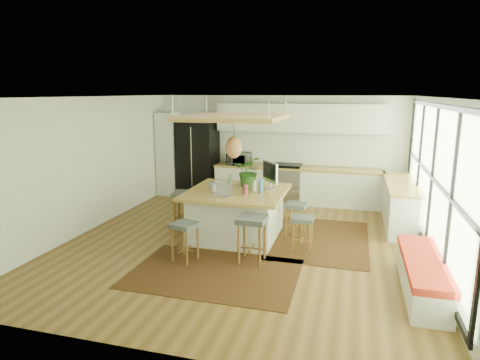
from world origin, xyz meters
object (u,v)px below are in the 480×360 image
(island_plant, at_px, (249,174))
(stool_left_side, at_px, (186,213))
(stool_near_right, at_px, (252,242))
(stool_near_left, at_px, (185,241))
(stool_right_back, at_px, (296,219))
(laptop, at_px, (221,190))
(microwave, at_px, (239,157))
(fridge, at_px, (198,162))
(island, at_px, (237,214))
(stool_right_front, at_px, (302,232))
(monitor, at_px, (270,176))

(island_plant, bearing_deg, stool_left_side, -164.94)
(stool_near_right, bearing_deg, stool_near_left, -166.72)
(stool_right_back, xyz_separation_m, laptop, (-1.27, -0.83, 0.70))
(stool_near_left, bearing_deg, microwave, 93.25)
(fridge, relative_size, stool_right_back, 3.03)
(stool_right_back, distance_m, laptop, 1.67)
(island_plant, bearing_deg, island, -106.52)
(island, bearing_deg, fridge, 123.45)
(fridge, xyz_separation_m, island_plant, (2.04, -2.44, 0.25))
(stool_near_right, height_order, stool_left_side, stool_left_side)
(stool_right_front, xyz_separation_m, monitor, (-0.75, 0.75, 0.83))
(island, distance_m, stool_left_side, 1.13)
(laptop, bearing_deg, stool_left_side, 159.48)
(stool_left_side, bearing_deg, stool_near_right, -36.08)
(stool_near_left, relative_size, stool_left_side, 0.84)
(stool_near_left, height_order, laptop, laptop)
(island_plant, bearing_deg, stool_right_back, -6.75)
(monitor, height_order, microwave, monitor)
(stool_left_side, relative_size, monitor, 1.36)
(monitor, bearing_deg, island, -99.79)
(laptop, xyz_separation_m, monitor, (0.74, 0.82, 0.14))
(stool_near_left, xyz_separation_m, stool_left_side, (-0.62, 1.50, 0.00))
(laptop, relative_size, microwave, 0.61)
(island_plant, bearing_deg, stool_near_right, -74.04)
(fridge, distance_m, monitor, 3.59)
(fridge, bearing_deg, stool_near_right, -54.55)
(stool_near_right, height_order, monitor, monitor)
(stool_right_front, relative_size, stool_left_side, 0.80)
(island, height_order, stool_near_left, island)
(stool_right_front, bearing_deg, island, 161.91)
(fridge, xyz_separation_m, island, (1.91, -2.89, -0.46))
(stool_near_right, bearing_deg, island_plant, 105.96)
(stool_near_left, distance_m, laptop, 1.18)
(fridge, bearing_deg, island_plant, -46.45)
(stool_near_right, xyz_separation_m, monitor, (-0.00, 1.45, 0.83))
(stool_near_right, bearing_deg, island, 117.20)
(fridge, xyz_separation_m, microwave, (1.16, -0.08, 0.20))
(island, xyz_separation_m, stool_left_side, (-1.12, 0.11, -0.11))
(island, height_order, laptop, laptop)
(stool_near_right, height_order, stool_right_front, stool_near_right)
(island, relative_size, stool_right_back, 2.79)
(fridge, relative_size, stool_near_right, 2.56)
(laptop, relative_size, monitor, 0.60)
(stool_right_back, bearing_deg, island_plant, 173.25)
(stool_right_front, xyz_separation_m, laptop, (-1.49, -0.07, 0.70))
(stool_near_right, relative_size, island_plant, 1.26)
(fridge, xyz_separation_m, stool_near_right, (2.49, -4.02, -0.57))
(fridge, bearing_deg, stool_left_side, -70.58)
(island_plant, bearing_deg, stool_right_front, -36.27)
(microwave, bearing_deg, laptop, -75.84)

